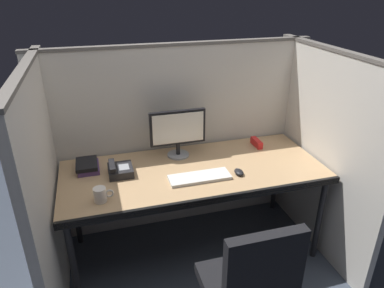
# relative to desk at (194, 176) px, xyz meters

# --- Properties ---
(ground_plane) EXTENTS (8.00, 8.00, 0.00)m
(ground_plane) POSITION_rel_desk_xyz_m (0.00, -0.29, -0.69)
(ground_plane) COLOR #383F4C
(cubicle_partition_rear) EXTENTS (2.21, 0.06, 1.57)m
(cubicle_partition_rear) POSITION_rel_desk_xyz_m (0.00, 0.46, 0.10)
(cubicle_partition_rear) COLOR beige
(cubicle_partition_rear) RESTS_ON ground
(cubicle_partition_left) EXTENTS (0.06, 1.41, 1.57)m
(cubicle_partition_left) POSITION_rel_desk_xyz_m (-0.99, -0.09, 0.10)
(cubicle_partition_left) COLOR beige
(cubicle_partition_left) RESTS_ON ground
(cubicle_partition_right) EXTENTS (0.06, 1.41, 1.57)m
(cubicle_partition_right) POSITION_rel_desk_xyz_m (0.99, -0.09, 0.10)
(cubicle_partition_right) COLOR beige
(cubicle_partition_right) RESTS_ON ground
(desk) EXTENTS (1.90, 0.80, 0.74)m
(desk) POSITION_rel_desk_xyz_m (0.00, 0.00, 0.00)
(desk) COLOR tan
(desk) RESTS_ON ground
(monitor_center) EXTENTS (0.43, 0.17, 0.37)m
(monitor_center) POSITION_rel_desk_xyz_m (-0.06, 0.25, 0.27)
(monitor_center) COLOR gray
(monitor_center) RESTS_ON desk
(keyboard_main) EXTENTS (0.43, 0.15, 0.02)m
(keyboard_main) POSITION_rel_desk_xyz_m (-0.00, -0.13, 0.06)
(keyboard_main) COLOR silver
(keyboard_main) RESTS_ON desk
(computer_mouse) EXTENTS (0.06, 0.10, 0.04)m
(computer_mouse) POSITION_rel_desk_xyz_m (0.29, -0.15, 0.07)
(computer_mouse) COLOR black
(computer_mouse) RESTS_ON desk
(red_stapler) EXTENTS (0.04, 0.15, 0.06)m
(red_stapler) POSITION_rel_desk_xyz_m (0.61, 0.25, 0.08)
(red_stapler) COLOR red
(red_stapler) RESTS_ON desk
(desk_phone) EXTENTS (0.17, 0.19, 0.09)m
(desk_phone) POSITION_rel_desk_xyz_m (-0.53, 0.09, 0.08)
(desk_phone) COLOR black
(desk_phone) RESTS_ON desk
(book_stack) EXTENTS (0.16, 0.21, 0.06)m
(book_stack) POSITION_rel_desk_xyz_m (-0.74, 0.22, 0.08)
(book_stack) COLOR #4C3366
(book_stack) RESTS_ON desk
(coffee_mug) EXTENTS (0.13, 0.08, 0.09)m
(coffee_mug) POSITION_rel_desk_xyz_m (-0.67, -0.22, 0.10)
(coffee_mug) COLOR silver
(coffee_mug) RESTS_ON desk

